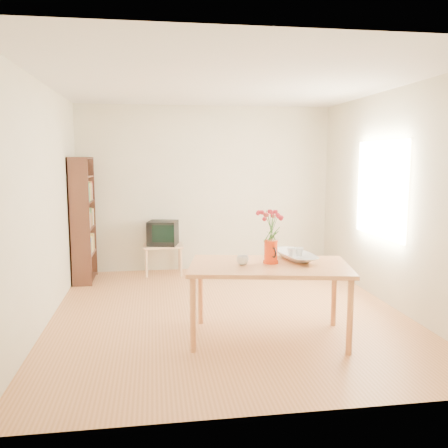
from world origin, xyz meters
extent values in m
plane|color=#B26E3F|center=(0.00, 0.00, 0.00)|extent=(4.50, 4.50, 0.00)
plane|color=white|center=(0.00, 0.00, 2.60)|extent=(4.50, 4.50, 0.00)
plane|color=beige|center=(0.00, 2.25, 1.30)|extent=(4.00, 0.00, 4.00)
plane|color=beige|center=(0.00, -2.25, 1.30)|extent=(4.00, 0.00, 4.00)
plane|color=beige|center=(-2.00, 0.00, 1.30)|extent=(0.00, 4.50, 4.50)
plane|color=beige|center=(2.00, 0.00, 1.30)|extent=(0.00, 4.50, 4.50)
plane|color=white|center=(1.98, 0.30, 1.40)|extent=(0.00, 1.30, 1.30)
cube|color=#C97845|center=(0.28, -0.84, 0.73)|extent=(1.69, 1.16, 0.04)
cylinder|color=#C97845|center=(-0.50, -1.08, 0.35)|extent=(0.06, 0.06, 0.71)
cylinder|color=#C97845|center=(0.91, -1.35, 0.35)|extent=(0.06, 0.06, 0.71)
cylinder|color=#C97845|center=(-0.35, -0.33, 0.35)|extent=(0.06, 0.06, 0.71)
cylinder|color=#C97845|center=(1.05, -0.60, 0.35)|extent=(0.06, 0.06, 0.71)
cube|color=#E0AF7E|center=(-0.70, 1.97, 0.45)|extent=(0.60, 0.45, 0.03)
cylinder|color=#E0AF7E|center=(-0.96, 1.78, 0.22)|extent=(0.04, 0.04, 0.43)
cylinder|color=#E0AF7E|center=(-0.44, 1.78, 0.22)|extent=(0.04, 0.04, 0.43)
cylinder|color=#E0AF7E|center=(-0.96, 2.15, 0.22)|extent=(0.04, 0.04, 0.43)
cylinder|color=#E0AF7E|center=(-0.44, 2.15, 0.22)|extent=(0.04, 0.04, 0.43)
cube|color=#331911|center=(-1.85, 1.41, 0.90)|extent=(0.28, 0.02, 1.80)
cube|color=#331911|center=(-1.85, 2.09, 0.90)|extent=(0.28, 0.03, 1.80)
cube|color=#331911|center=(-1.98, 1.75, 0.90)|extent=(0.02, 0.70, 1.80)
cube|color=#331911|center=(-1.85, 1.75, 0.04)|extent=(0.27, 0.65, 0.02)
cube|color=#331911|center=(-1.85, 1.75, 0.40)|extent=(0.27, 0.65, 0.02)
cube|color=#331911|center=(-1.85, 1.75, 0.78)|extent=(0.27, 0.65, 0.02)
cube|color=#331911|center=(-1.85, 1.75, 1.16)|extent=(0.27, 0.65, 0.02)
cube|color=#331911|center=(-1.85, 1.75, 1.52)|extent=(0.27, 0.65, 0.02)
cube|color=#331911|center=(-1.85, 1.75, 1.78)|extent=(0.27, 0.65, 0.02)
cylinder|color=red|center=(0.31, -0.78, 0.86)|extent=(0.13, 0.13, 0.22)
cylinder|color=red|center=(0.31, -0.78, 0.76)|extent=(0.15, 0.15, 0.02)
cylinder|color=red|center=(0.31, -0.78, 0.97)|extent=(0.14, 0.14, 0.01)
cone|color=red|center=(0.30, -0.84, 0.95)|extent=(0.05, 0.07, 0.06)
torus|color=black|center=(0.32, -0.70, 0.87)|extent=(0.03, 0.10, 0.10)
imported|color=white|center=(0.02, -0.82, 0.80)|extent=(0.14, 0.14, 0.09)
imported|color=white|center=(0.60, -0.66, 0.96)|extent=(0.50, 0.50, 0.42)
imported|color=white|center=(0.56, -0.66, 0.92)|extent=(0.11, 0.11, 0.07)
imported|color=white|center=(0.64, -0.64, 0.92)|extent=(0.09, 0.09, 0.07)
cube|color=black|center=(-0.70, 1.97, 0.65)|extent=(0.50, 0.48, 0.37)
cube|color=black|center=(-0.70, 2.04, 0.67)|extent=(0.34, 0.28, 0.26)
cube|color=black|center=(-0.70, 1.77, 0.67)|extent=(0.33, 0.09, 0.26)
camera|label=1|loc=(-0.83, -5.27, 1.78)|focal=38.00mm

